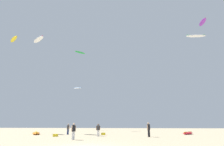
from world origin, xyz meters
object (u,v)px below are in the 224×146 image
Objects in this scene: kite_grounded_near at (36,133)px; kite_aloft_6 at (14,39)px; person_foreground at (74,130)px; person_left at (68,128)px; kite_aloft_0 at (38,40)px; kite_aloft_4 at (203,22)px; kite_aloft_1 at (196,36)px; kite_aloft_2 at (80,52)px; cooler_box at (103,134)px; kite_aloft_3 at (78,88)px; kite_grounded_mid at (188,133)px; gear_bag at (55,135)px; person_midground at (149,128)px; person_right at (98,129)px.

kite_aloft_6 is at bearing 154.25° from kite_grounded_near.
person_left is at bearing 149.97° from person_foreground.
kite_aloft_4 is at bearing 11.21° from kite_aloft_0.
kite_aloft_2 is (-29.47, 7.98, 0.73)m from kite_aloft_1.
cooler_box is 27.58m from kite_aloft_3.
gear_bag is (-18.29, -6.89, -0.03)m from kite_grounded_mid.
kite_aloft_4 is at bearing -45.18° from person_left.
person_midground is 0.46× the size of kite_grounded_near.
kite_aloft_2 is 17.45m from kite_aloft_6.
kite_grounded_near is at bearing 179.22° from cooler_box.
person_midground is at bearing -28.75° from cooler_box.
kite_aloft_1 is 4.84m from kite_aloft_4.
kite_aloft_0 is at bearing 137.44° from gear_bag.
kite_aloft_4 is at bearing 77.48° from person_foreground.
kite_aloft_2 reaches higher than kite_grounded_near.
kite_aloft_2 is (-22.87, 15.81, 21.34)m from kite_grounded_mid.
kite_aloft_3 is at bearing 144.19° from person_foreground.
kite_aloft_0 is at bearing -100.93° from kite_aloft_3.
kite_aloft_1 is 40.67m from kite_aloft_6.
person_foreground is 5.90m from gear_bag.
kite_aloft_2 is at bearing 167.65° from kite_aloft_4.
cooler_box is at bearing -150.89° from kite_aloft_1.
person_right reaches higher than gear_bag.
person_foreground reaches higher than kite_grounded_near.
gear_bag is at bearing 91.40° from person_right.
person_right reaches higher than cooler_box.
kite_grounded_mid is 19.54m from gear_bag.
kite_aloft_6 is at bearing -128.56° from kite_aloft_2.
kite_aloft_2 is (-10.13, 18.74, 21.37)m from cooler_box.
person_midground is 33.90m from kite_aloft_6.
kite_aloft_3 is (-24.09, 19.37, 11.58)m from kite_grounded_mid.
cooler_box is 30.26m from kite_aloft_1.
kite_aloft_1 is at bearing -62.96° from person_right.
kite_aloft_2 reaches higher than cooler_box.
person_right is at bearing -21.74° from kite_aloft_6.
person_left is 0.52× the size of kite_aloft_2.
kite_aloft_1 is 1.50× the size of kite_aloft_2.
person_foreground is 39.13m from kite_aloft_4.
person_midground is at bearing -85.76° from person_left.
kite_aloft_4 reaches higher than kite_aloft_3.
kite_aloft_3 reaches higher than gear_bag.
person_foreground is at bearing -139.35° from kite_aloft_4.
kite_aloft_6 is (-20.72, 8.26, 18.45)m from person_right.
kite_aloft_0 is 0.87× the size of kite_aloft_1.
gear_bag is 26.25m from kite_aloft_6.
kite_aloft_0 reaches higher than kite_aloft_3.
person_left is 2.82× the size of gear_bag.
kite_aloft_6 is (-20.92, 5.21, 19.20)m from cooler_box.
person_right is 2.79× the size of cooler_box.
kite_grounded_mid reaches higher than cooler_box.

